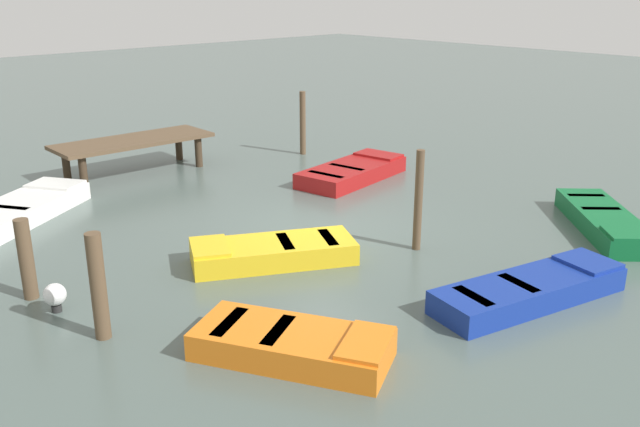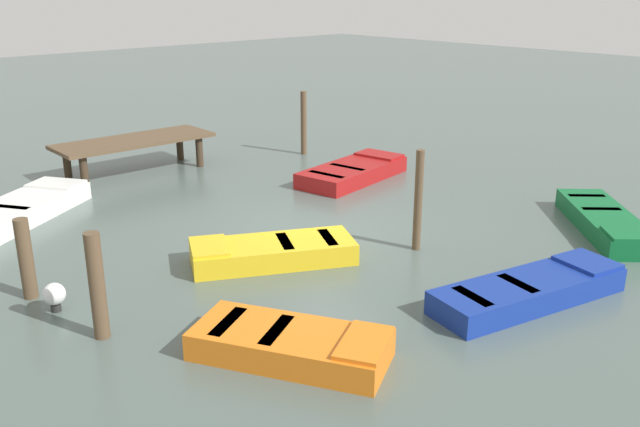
% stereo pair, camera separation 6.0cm
% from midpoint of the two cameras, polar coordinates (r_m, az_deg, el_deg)
% --- Properties ---
extents(ground_plane, '(80.00, 80.00, 0.00)m').
position_cam_midpoint_polar(ground_plane, '(14.60, 0.12, -1.30)').
color(ground_plane, '#4C5B56').
extents(dock_segment, '(4.26, 1.69, 0.95)m').
position_cam_midpoint_polar(dock_segment, '(19.36, -15.09, 5.63)').
color(dock_segment, brown).
rests_on(dock_segment, ground_plane).
extents(rowboat_red, '(3.46, 1.88, 0.46)m').
position_cam_midpoint_polar(rowboat_red, '(18.23, 2.87, 3.51)').
color(rowboat_red, maroon).
rests_on(rowboat_red, ground_plane).
extents(rowboat_white, '(3.81, 3.09, 0.46)m').
position_cam_midpoint_polar(rowboat_white, '(16.50, -23.67, 0.25)').
color(rowboat_white, silver).
rests_on(rowboat_white, ground_plane).
extents(rowboat_yellow, '(3.21, 2.45, 0.46)m').
position_cam_midpoint_polar(rowboat_yellow, '(12.86, -3.90, -3.16)').
color(rowboat_yellow, gold).
rests_on(rowboat_yellow, ground_plane).
extents(rowboat_green, '(3.18, 3.19, 0.46)m').
position_cam_midpoint_polar(rowboat_green, '(15.63, 22.72, -0.60)').
color(rowboat_green, '#0F602D').
rests_on(rowboat_green, ground_plane).
extents(rowboat_orange, '(2.32, 2.96, 0.46)m').
position_cam_midpoint_polar(rowboat_orange, '(9.73, -2.17, -10.77)').
color(rowboat_orange, orange).
rests_on(rowboat_orange, ground_plane).
extents(rowboat_blue, '(3.64, 1.79, 0.46)m').
position_cam_midpoint_polar(rowboat_blue, '(11.82, 17.20, -6.06)').
color(rowboat_blue, navy).
rests_on(rowboat_blue, ground_plane).
extents(mooring_piling_near_left, '(0.23, 0.23, 1.65)m').
position_cam_midpoint_polar(mooring_piling_near_left, '(10.47, -17.88, -5.77)').
color(mooring_piling_near_left, brown).
rests_on(mooring_piling_near_left, ground_plane).
extents(mooring_piling_mid_right, '(0.18, 0.18, 1.90)m').
position_cam_midpoint_polar(mooring_piling_mid_right, '(20.79, -1.29, 7.52)').
color(mooring_piling_mid_right, brown).
rests_on(mooring_piling_mid_right, ground_plane).
extents(mooring_piling_center, '(0.24, 0.24, 1.38)m').
position_cam_midpoint_polar(mooring_piling_center, '(12.24, -23.12, -3.48)').
color(mooring_piling_center, brown).
rests_on(mooring_piling_center, ground_plane).
extents(mooring_piling_mid_left, '(0.16, 0.16, 2.00)m').
position_cam_midpoint_polar(mooring_piling_mid_left, '(13.33, 8.29, 1.06)').
color(mooring_piling_mid_left, brown).
rests_on(mooring_piling_mid_left, ground_plane).
extents(marker_buoy, '(0.36, 0.36, 0.48)m').
position_cam_midpoint_polar(marker_buoy, '(11.74, -21.07, -6.32)').
color(marker_buoy, '#262626').
rests_on(marker_buoy, ground_plane).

